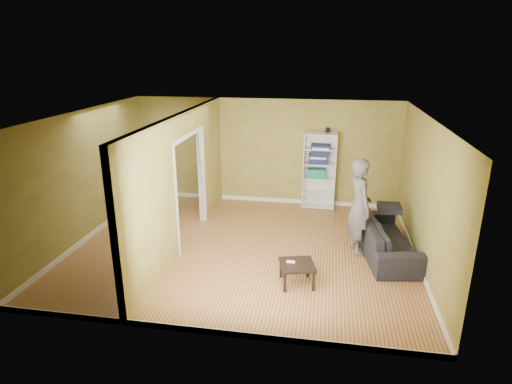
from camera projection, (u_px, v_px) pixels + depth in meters
The scene contains 15 objects.
room_shell at pixel (244, 185), 8.03m from camera, with size 6.50×6.50×6.50m.
partition at pixel (183, 182), 8.22m from camera, with size 0.22×5.50×2.60m, color #A2A34D, non-canonical shape.
wall_speaker at pixel (328, 130), 10.11m from camera, with size 0.10×0.10×0.10m, color black.
sofa at pixel (386, 232), 8.09m from camera, with size 0.95×2.23×0.85m, color #232326.
person at pixel (360, 198), 7.95m from camera, with size 0.62×0.79×2.17m, color slate.
bookshelf at pixel (319, 170), 10.36m from camera, with size 0.78×0.34×1.85m.
paper_box_teal at pixel (316, 173), 10.35m from camera, with size 0.44×0.29×0.22m, color #15767F.
paper_box_navy_b at pixel (318, 159), 10.23m from camera, with size 0.45×0.29×0.23m, color #1E2B49.
paper_box_navy_c at pixel (321, 149), 10.15m from camera, with size 0.45×0.30×0.23m, color navy.
coffee_table at pixel (297, 267), 7.04m from camera, with size 0.56×0.56×0.37m.
game_controller at pixel (291, 262), 7.06m from camera, with size 0.14×0.04×0.03m, color white.
dining_table at pixel (148, 188), 9.98m from camera, with size 1.14×0.76×0.71m.
chair_left at pixel (117, 192), 10.22m from camera, with size 0.42×0.42×0.92m, color #D9BD89, non-canonical shape.
chair_near at pixel (138, 200), 9.51m from camera, with size 0.48×0.48×1.04m, color tan, non-canonical shape.
chair_far at pixel (161, 188), 10.58m from camera, with size 0.42×0.42×0.92m, color tan, non-canonical shape.
Camera 1 is at (1.52, -7.51, 3.72)m, focal length 30.00 mm.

